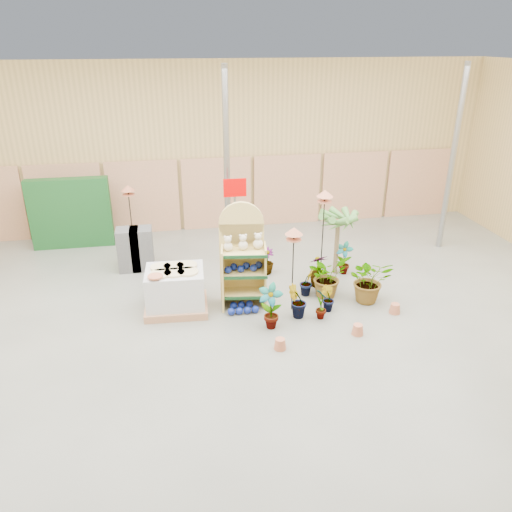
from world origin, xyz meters
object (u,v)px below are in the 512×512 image
Objects in this scene: pallet_stack at (176,290)px; potted_plant_2 at (327,276)px; display_shelf at (243,259)px; bird_table_front at (294,234)px.

pallet_stack is 3.12m from potted_plant_2.
pallet_stack is at bearing -179.39° from potted_plant_2.
display_shelf is 1.46m from pallet_stack.
bird_table_front reaches higher than pallet_stack.
display_shelf is at bearing 178.42° from potted_plant_2.
bird_table_front is at bearing -152.92° from potted_plant_2.
bird_table_front is at bearing -7.04° from pallet_stack.
display_shelf is at bearing 151.65° from bird_table_front.
display_shelf is 1.22m from bird_table_front.
display_shelf is at bearing 6.63° from pallet_stack.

